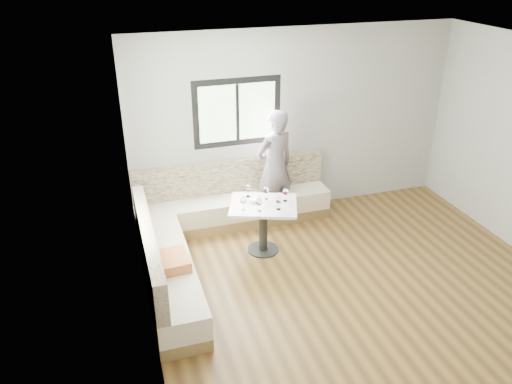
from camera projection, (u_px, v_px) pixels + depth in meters
room at (370, 191)px, 5.38m from camera, size 5.01×5.01×2.81m
banquette at (207, 229)px, 6.78m from camera, size 2.90×2.80×0.95m
table at (263, 216)px, 6.67m from camera, size 1.06×0.94×0.72m
person at (275, 167)px, 7.33m from camera, size 0.73×0.58×1.74m
olive_ramekin at (254, 200)px, 6.64m from camera, size 0.11×0.11×0.05m
wine_glass_a at (243, 201)px, 6.39m from camera, size 0.08×0.08×0.19m
wine_glass_b at (259, 202)px, 6.36m from camera, size 0.08×0.08×0.19m
wine_glass_c at (279, 200)px, 6.40m from camera, size 0.08×0.08×0.19m
wine_glass_d at (266, 190)px, 6.67m from camera, size 0.08×0.08×0.19m
wine_glass_e at (286, 192)px, 6.62m from camera, size 0.08×0.08×0.19m
wine_glass_f at (248, 188)px, 6.73m from camera, size 0.08×0.08×0.19m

